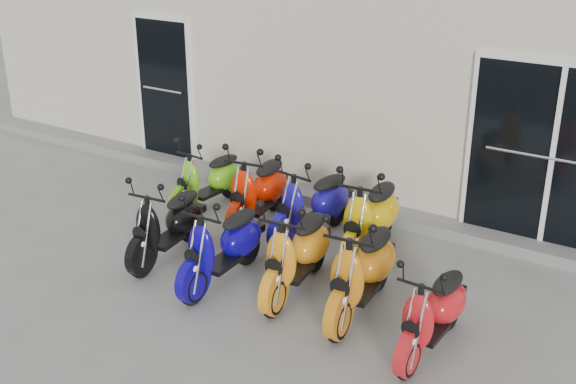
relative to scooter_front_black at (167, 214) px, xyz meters
name	(u,v)px	position (x,y,z in m)	size (l,w,h in m)	color
ground	(260,269)	(1.08, 0.32, -0.56)	(80.00, 80.00, 0.00)	gray
building	(437,51)	(1.08, 5.52, 1.04)	(14.00, 6.00, 3.20)	beige
front_step	(343,203)	(1.08, 2.34, -0.48)	(14.00, 0.40, 0.15)	gray
door_left	(165,85)	(-2.12, 2.49, 0.70)	(1.07, 0.08, 2.22)	black
door_right	(554,152)	(3.68, 2.49, 0.70)	(2.02, 0.08, 2.22)	black
scooter_front_black	(167,214)	(0.00, 0.00, 0.00)	(0.55, 1.51, 1.12)	black
scooter_front_blue	(222,235)	(0.89, -0.13, 0.02)	(0.57, 1.56, 1.15)	#0D0389
scooter_front_orange_a	(297,242)	(1.68, 0.13, 0.03)	(0.58, 1.61, 1.19)	orange
scooter_front_orange_b	(363,260)	(2.46, 0.11, 0.05)	(0.60, 1.66, 1.22)	orange
scooter_front_red	(434,302)	(3.32, -0.15, -0.03)	(0.52, 1.43, 1.06)	red
scooter_back_green	(208,171)	(-0.49, 1.41, -0.03)	(0.52, 1.43, 1.06)	#6BD617
scooter_back_red	(258,182)	(0.39, 1.30, 0.05)	(0.60, 1.64, 1.21)	red
scooter_back_blue	(313,195)	(1.18, 1.33, 0.03)	(0.58, 1.59, 1.17)	#190F9E
scooter_back_yellow	(371,208)	(1.99, 1.28, 0.06)	(0.61, 1.69, 1.24)	#D4AC09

